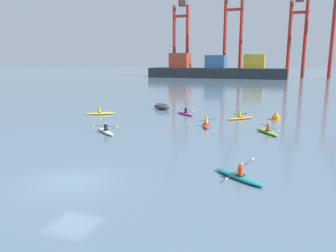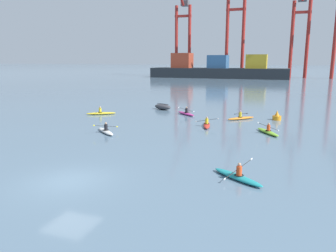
% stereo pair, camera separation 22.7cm
% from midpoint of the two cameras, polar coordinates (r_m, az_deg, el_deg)
% --- Properties ---
extents(ground_plane, '(800.00, 800.00, 0.00)m').
position_cam_midpoint_polar(ground_plane, '(18.20, -16.93, -9.21)').
color(ground_plane, slate).
extents(container_barge, '(47.20, 9.08, 8.58)m').
position_cam_midpoint_polar(container_barge, '(116.83, 8.17, 9.70)').
color(container_barge, '#1E2328').
rests_on(container_barge, ground).
extents(gantry_crane_west, '(6.55, 19.72, 38.57)m').
position_cam_midpoint_polar(gantry_crane_west, '(132.15, 2.10, 16.75)').
color(gantry_crane_west, maroon).
rests_on(gantry_crane_west, ground).
extents(gantry_crane_west_mid, '(7.03, 18.08, 38.54)m').
position_cam_midpoint_polar(gantry_crane_west_mid, '(125.61, 11.21, 17.02)').
color(gantry_crane_west_mid, maroon).
rests_on(gantry_crane_west_mid, ground).
extents(gantry_crane_east_mid, '(6.36, 18.32, 36.42)m').
position_cam_midpoint_polar(gantry_crane_east_mid, '(126.06, 21.68, 15.94)').
color(gantry_crane_east_mid, maroon).
rests_on(gantry_crane_east_mid, ground).
extents(capsized_dinghy, '(2.82, 2.05, 0.76)m').
position_cam_midpoint_polar(capsized_dinghy, '(41.99, -1.24, 3.36)').
color(capsized_dinghy, '#38383D').
rests_on(capsized_dinghy, ground).
extents(channel_buoy, '(0.90, 0.90, 1.00)m').
position_cam_midpoint_polar(channel_buoy, '(36.54, 18.14, 1.59)').
color(channel_buoy, orange).
rests_on(channel_buoy, ground).
extents(kayak_magenta, '(2.91, 2.74, 0.99)m').
position_cam_midpoint_polar(kayak_magenta, '(38.04, 2.88, 2.23)').
color(kayak_magenta, '#C13384').
rests_on(kayak_magenta, ground).
extents(kayak_teal, '(3.11, 2.48, 1.05)m').
position_cam_midpoint_polar(kayak_teal, '(18.05, 11.94, -8.55)').
color(kayak_teal, teal).
rests_on(kayak_teal, ground).
extents(kayak_yellow, '(3.24, 2.23, 1.05)m').
position_cam_midpoint_polar(kayak_yellow, '(38.98, -11.88, 2.22)').
color(kayak_yellow, yellow).
rests_on(kayak_yellow, ground).
extents(kayak_red, '(2.22, 3.45, 0.95)m').
position_cam_midpoint_polar(kayak_red, '(31.61, 6.49, 0.27)').
color(kayak_red, red).
rests_on(kayak_red, ground).
extents(kayak_lime, '(2.32, 3.20, 1.08)m').
position_cam_midpoint_polar(kayak_lime, '(29.65, 16.73, -0.89)').
color(kayak_lime, '#7ABC2D').
rests_on(kayak_lime, ground).
extents(kayak_orange, '(2.83, 2.82, 0.95)m').
position_cam_midpoint_polar(kayak_orange, '(35.89, 12.28, 1.42)').
color(kayak_orange, orange).
rests_on(kayak_orange, ground).
extents(kayak_white, '(2.96, 2.68, 0.95)m').
position_cam_midpoint_polar(kayak_white, '(29.05, -11.02, -0.86)').
color(kayak_white, silver).
rests_on(kayak_white, ground).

